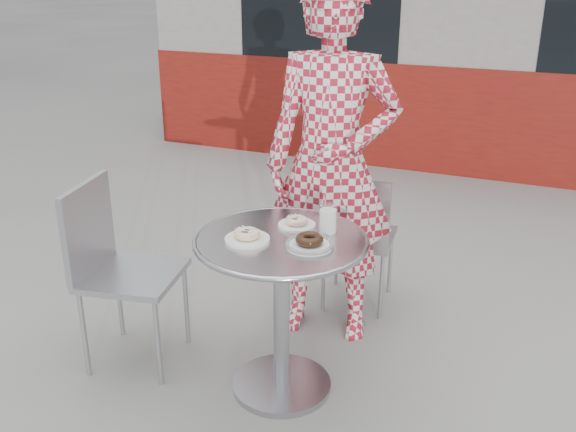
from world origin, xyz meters
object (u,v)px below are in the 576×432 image
at_px(chair_far, 358,263).
at_px(plate_far, 297,223).
at_px(plate_checker, 309,243).
at_px(bistro_table, 281,277).
at_px(plate_near, 247,236).
at_px(chair_left, 134,308).
at_px(seated_person, 331,165).
at_px(milk_cup, 328,220).

distance_m(chair_far, plate_far, 0.95).
distance_m(plate_far, plate_checker, 0.23).
xyz_separation_m(bistro_table, chair_far, (0.07, 0.93, -0.33)).
relative_size(plate_far, plate_checker, 0.84).
xyz_separation_m(bistro_table, plate_far, (0.01, 0.15, 0.20)).
xyz_separation_m(plate_far, plate_near, (-0.13, -0.23, 0.00)).
relative_size(chair_far, chair_left, 0.88).
height_order(seated_person, plate_checker, seated_person).
height_order(chair_far, plate_near, plate_near).
height_order(chair_far, seated_person, seated_person).
xyz_separation_m(plate_near, milk_cup, (0.28, 0.22, 0.04)).
height_order(bistro_table, plate_checker, plate_checker).
xyz_separation_m(chair_far, seated_person, (-0.06, -0.32, 0.67)).
bearing_deg(bistro_table, plate_near, -146.55).
height_order(bistro_table, milk_cup, milk_cup).
xyz_separation_m(bistro_table, chair_left, (-0.77, -0.06, -0.30)).
distance_m(seated_person, milk_cup, 0.51).
bearing_deg(plate_far, milk_cup, -5.22).
height_order(seated_person, plate_near, seated_person).
relative_size(chair_far, plate_far, 4.80).
relative_size(chair_far, seated_person, 0.44).
distance_m(plate_far, plate_near, 0.26).
relative_size(chair_left, plate_checker, 4.53).
bearing_deg(seated_person, chair_far, 69.73).
xyz_separation_m(chair_left, plate_far, (0.78, 0.21, 0.50)).
xyz_separation_m(chair_far, plate_far, (-0.06, -0.78, 0.53)).
bearing_deg(plate_checker, milk_cup, 83.84).
bearing_deg(seated_person, plate_near, -109.72).
height_order(plate_far, milk_cup, milk_cup).
bearing_deg(bistro_table, milk_cup, 39.96).
height_order(plate_far, plate_near, plate_near).
bearing_deg(bistro_table, seated_person, 89.33).
relative_size(chair_left, plate_near, 4.78).
bearing_deg(chair_far, bistro_table, 79.58).
bearing_deg(plate_checker, seated_person, 101.97).
bearing_deg(bistro_table, plate_checker, -13.75).
relative_size(bistro_table, milk_cup, 6.00).
distance_m(seated_person, plate_far, 0.48).
bearing_deg(plate_near, seated_person, 79.43).
bearing_deg(plate_checker, chair_left, -178.48).
distance_m(chair_left, plate_near, 0.82).
relative_size(chair_far, plate_checker, 4.01).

